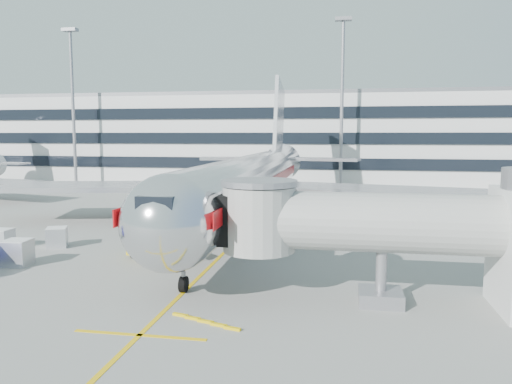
% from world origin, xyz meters
% --- Properties ---
extents(ground, '(180.00, 180.00, 0.00)m').
position_xyz_m(ground, '(0.00, 0.00, 0.00)').
color(ground, gray).
rests_on(ground, ground).
extents(lead_in_line, '(0.25, 70.00, 0.01)m').
position_xyz_m(lead_in_line, '(0.00, 10.00, 0.01)').
color(lead_in_line, '#E5B30C').
rests_on(lead_in_line, ground).
extents(stop_bar, '(6.00, 0.25, 0.01)m').
position_xyz_m(stop_bar, '(0.00, -14.00, 0.01)').
color(stop_bar, '#E5B30C').
rests_on(stop_bar, ground).
extents(main_jet, '(50.95, 48.70, 16.06)m').
position_xyz_m(main_jet, '(0.00, 11.72, 4.23)').
color(main_jet, silver).
rests_on(main_jet, ground).
extents(jet_bridge, '(17.80, 4.50, 7.00)m').
position_xyz_m(jet_bridge, '(12.18, -8.00, 3.87)').
color(jet_bridge, silver).
rests_on(jet_bridge, ground).
extents(terminal, '(150.00, 24.25, 15.60)m').
position_xyz_m(terminal, '(0.00, 57.95, 7.80)').
color(terminal, silver).
rests_on(terminal, ground).
extents(light_mast_west, '(2.40, 1.20, 25.45)m').
position_xyz_m(light_mast_west, '(-35.00, 42.00, 14.88)').
color(light_mast_west, gray).
rests_on(light_mast_west, ground).
extents(light_mast_centre, '(2.40, 1.20, 25.45)m').
position_xyz_m(light_mast_centre, '(8.00, 42.00, 14.88)').
color(light_mast_centre, gray).
rests_on(light_mast_centre, ground).
extents(belt_loader, '(4.86, 2.45, 2.27)m').
position_xyz_m(belt_loader, '(-4.00, -1.05, 0.64)').
color(belt_loader, '#E3BC09').
rests_on(belt_loader, ground).
extents(cargo_container_left, '(1.91, 1.91, 1.54)m').
position_xyz_m(cargo_container_left, '(-13.05, 0.86, 0.77)').
color(cargo_container_left, silver).
rests_on(cargo_container_left, ground).
extents(cargo_container_right, '(1.39, 1.39, 1.47)m').
position_xyz_m(cargo_container_right, '(-16.96, -0.17, 0.74)').
color(cargo_container_right, silver).
rests_on(cargo_container_right, ground).
extents(cargo_container_front, '(1.75, 1.75, 1.71)m').
position_xyz_m(cargo_container_front, '(-12.61, -4.46, 0.86)').
color(cargo_container_front, silver).
rests_on(cargo_container_front, ground).
extents(ramp_worker, '(0.73, 0.78, 1.80)m').
position_xyz_m(ramp_worker, '(-6.74, 0.67, 0.90)').
color(ramp_worker, '#8EE317').
rests_on(ramp_worker, ground).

